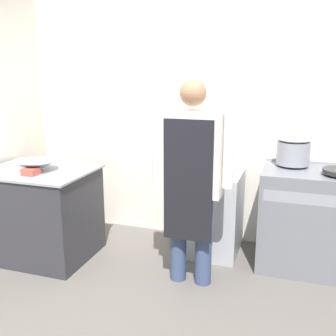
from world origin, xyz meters
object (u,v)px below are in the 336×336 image
at_px(stove, 311,220).
at_px(stock_pot, 293,150).
at_px(plastic_tub, 31,172).
at_px(person_cook, 192,172).
at_px(mixing_bowl, 38,166).
at_px(fridge_unit, 211,212).

relative_size(stove, stock_pot, 3.19).
distance_m(plastic_tub, stock_pot, 2.39).
relative_size(stove, person_cook, 0.55).
relative_size(mixing_bowl, stock_pot, 1.21).
xyz_separation_m(stove, stock_pot, (-0.20, 0.11, 0.61)).
distance_m(fridge_unit, plastic_tub, 1.75).
relative_size(plastic_tub, stock_pot, 0.43).
height_order(fridge_unit, person_cook, person_cook).
bearing_deg(mixing_bowl, fridge_unit, 22.65).
distance_m(stove, mixing_bowl, 2.57).
relative_size(stove, plastic_tub, 7.34).
bearing_deg(mixing_bowl, stock_pot, 17.38).
height_order(stove, plastic_tub, stove).
xyz_separation_m(person_cook, mixing_bowl, (-1.49, 0.01, -0.07)).
height_order(stove, stock_pot, stock_pot).
bearing_deg(plastic_tub, stove, 16.99).
bearing_deg(mixing_bowl, plastic_tub, -75.78).
distance_m(person_cook, mixing_bowl, 1.49).
xyz_separation_m(stove, mixing_bowl, (-2.46, -0.59, 0.45)).
xyz_separation_m(stove, person_cook, (-0.97, -0.60, 0.52)).
relative_size(person_cook, plastic_tub, 13.41).
distance_m(fridge_unit, stock_pot, 0.99).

